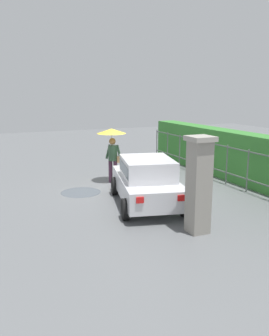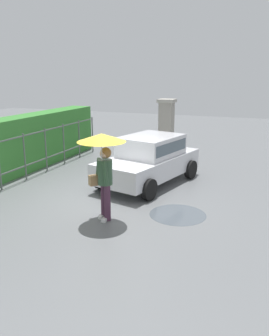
{
  "view_description": "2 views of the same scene",
  "coord_description": "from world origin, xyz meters",
  "views": [
    {
      "loc": [
        11.55,
        -5.14,
        3.49
      ],
      "look_at": [
        0.52,
        -0.31,
        0.9
      ],
      "focal_mm": 38.86,
      "sensor_mm": 36.0,
      "label": 1
    },
    {
      "loc": [
        -8.26,
        -3.92,
        3.36
      ],
      "look_at": [
        -0.01,
        -0.69,
        0.96
      ],
      "focal_mm": 37.94,
      "sensor_mm": 36.0,
      "label": 2
    }
  ],
  "objects": [
    {
      "name": "puddle_near",
      "position": [
        -0.37,
        -1.97,
        0.0
      ],
      "size": [
        1.39,
        1.39,
        0.0
      ],
      "primitive_type": "cylinder",
      "color": "#4C545B",
      "rests_on": "ground"
    },
    {
      "name": "ground_plane",
      "position": [
        0.0,
        0.0,
        0.0
      ],
      "size": [
        40.0,
        40.0,
        0.0
      ],
      "primitive_type": "plane",
      "color": "slate"
    },
    {
      "name": "gate_pillar",
      "position": [
        4.31,
        -0.26,
        1.24
      ],
      "size": [
        0.6,
        0.6,
        2.42
      ],
      "color": "gray",
      "rests_on": "ground"
    },
    {
      "name": "car",
      "position": [
        1.81,
        -0.47,
        0.8
      ],
      "size": [
        3.98,
        2.55,
        1.48
      ],
      "rotation": [
        0.0,
        0.0,
        2.9
      ],
      "color": "silver",
      "rests_on": "ground"
    },
    {
      "name": "pedestrian",
      "position": [
        -1.31,
        -0.43,
        1.56
      ],
      "size": [
        1.09,
        1.09,
        2.06
      ],
      "rotation": [
        0.0,
        0.0,
        2.43
      ],
      "color": "#47283D",
      "rests_on": "ground"
    },
    {
      "name": "fence_section",
      "position": [
        0.15,
        3.37,
        0.82
      ],
      "size": [
        10.39,
        0.05,
        1.5
      ],
      "color": "#59605B",
      "rests_on": "ground"
    }
  ]
}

